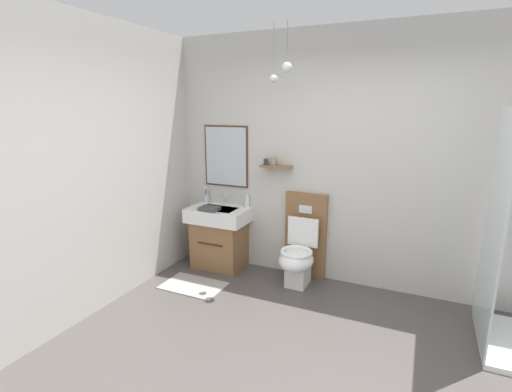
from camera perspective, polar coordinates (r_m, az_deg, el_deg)
ground_plane at (r=3.06m, az=6.46°, el=-27.39°), size 5.66×5.00×0.10m
wall_back at (r=4.15m, az=14.80°, el=5.15°), size 4.46×0.53×2.76m
wall_left at (r=3.65m, az=-27.25°, el=2.99°), size 0.12×3.80×2.76m
bath_mat at (r=4.34m, az=-9.50°, el=-13.30°), size 0.68×0.44×0.01m
vanity_sink_left at (r=4.65m, az=-5.57°, el=-5.96°), size 0.72×0.50×0.76m
tap_on_left_sink at (r=4.68m, az=-4.57°, el=-0.43°), size 0.03×0.13×0.11m
toilet at (r=4.27m, az=6.83°, el=-8.21°), size 0.48×0.63×1.00m
toothbrush_cup at (r=4.82m, az=-7.57°, el=-0.25°), size 0.07×0.07×0.21m
soap_dispenser at (r=4.55m, az=-1.37°, el=-0.77°), size 0.06×0.06×0.17m
folded_hand_towel at (r=4.44m, az=-7.09°, el=-1.92°), size 0.22×0.16×0.04m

